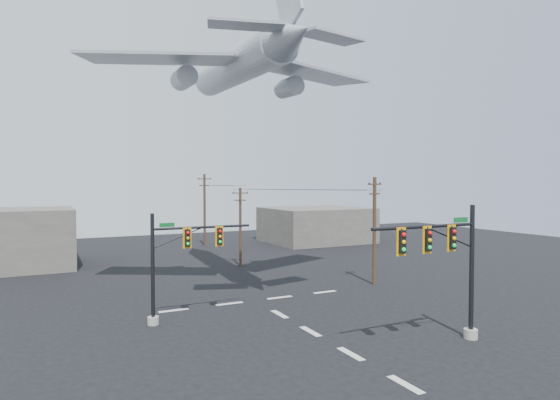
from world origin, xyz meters
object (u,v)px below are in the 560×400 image
utility_pole_a (374,228)px  signal_mast_far (175,263)px  utility_pole_c (205,208)px  signal_mast_near (450,266)px  utility_pole_b (240,225)px  airliner (238,67)px

utility_pole_a → signal_mast_far: bearing=171.8°
utility_pole_c → utility_pole_a: bearing=-89.8°
signal_mast_near → utility_pole_b: size_ratio=0.91×
utility_pole_b → utility_pole_c: (1.50, 16.92, 0.91)m
signal_mast_far → utility_pole_c: (12.29, 33.16, 1.54)m
signal_mast_far → utility_pole_c: size_ratio=0.68×
signal_mast_near → utility_pole_c: (0.21, 43.63, 0.98)m
utility_pole_b → signal_mast_far: bearing=-99.7°
utility_pole_a → airliner: 17.52m
utility_pole_a → utility_pole_b: (-6.95, 13.10, -0.51)m
signal_mast_near → airliner: airliner is taller
signal_mast_near → utility_pole_a: (5.66, 13.61, 0.58)m
utility_pole_b → utility_pole_c: size_ratio=0.82×
signal_mast_near → utility_pole_a: 14.75m
signal_mast_near → utility_pole_a: size_ratio=0.81×
utility_pole_c → airliner: airliner is taller
utility_pole_a → airliner: (-10.83, 3.89, 13.21)m
signal_mast_far → airliner: 17.41m
utility_pole_c → signal_mast_near: bearing=-100.3°
utility_pole_a → signal_mast_near: bearing=-130.8°
signal_mast_near → airliner: 22.88m
signal_mast_far → utility_pole_b: utility_pole_b is taller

